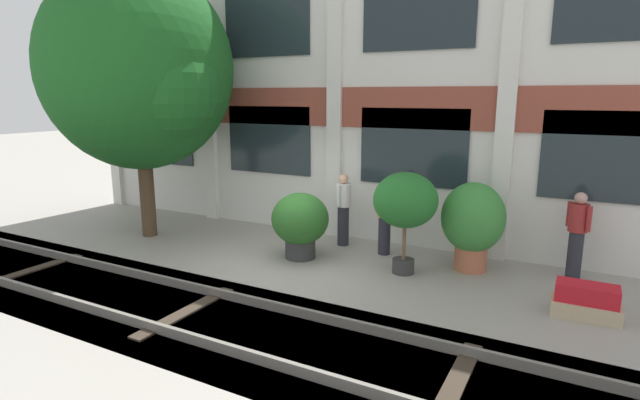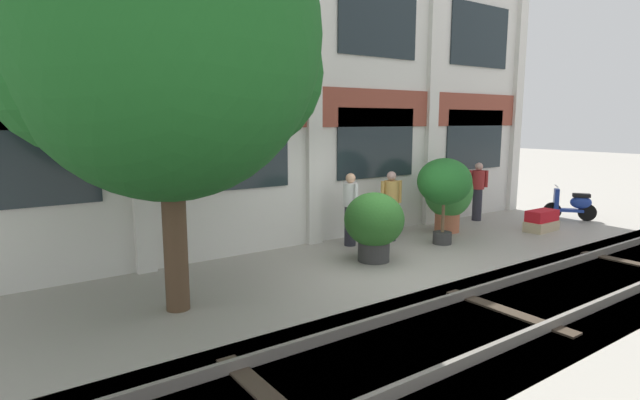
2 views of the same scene
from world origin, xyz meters
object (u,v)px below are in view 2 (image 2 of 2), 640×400
at_px(potted_plant_low_pan, 444,183).
at_px(resident_by_doorway, 391,204).
at_px(potted_plant_stone_basin, 448,193).
at_px(scooter_near_curb, 573,205).
at_px(resident_near_plants, 350,207).
at_px(potted_plant_square_trough, 542,221).
at_px(potted_plant_ribbed_drum, 374,222).
at_px(broadleaf_tree, 166,43).
at_px(resident_watching_tracks, 478,190).

bearing_deg(potted_plant_low_pan, resident_by_doorway, 129.25).
xyz_separation_m(potted_plant_stone_basin, scooter_near_curb, (4.04, -1.08, -0.55)).
bearing_deg(resident_near_plants, potted_plant_square_trough, -13.70).
bearing_deg(potted_plant_low_pan, potted_plant_square_trough, -9.98).
distance_m(potted_plant_ribbed_drum, scooter_near_curb, 7.37).
bearing_deg(potted_plant_low_pan, scooter_near_curb, -3.07).
distance_m(potted_plant_ribbed_drum, resident_by_doorway, 1.82).
xyz_separation_m(potted_plant_square_trough, resident_near_plants, (-4.96, 1.66, 0.63)).
distance_m(potted_plant_square_trough, scooter_near_curb, 2.04).
height_order(broadleaf_tree, potted_plant_low_pan, broadleaf_tree).
bearing_deg(potted_plant_ribbed_drum, potted_plant_low_pan, 3.83).
height_order(potted_plant_square_trough, resident_by_doorway, resident_by_doorway).
distance_m(potted_plant_low_pan, scooter_near_curb, 5.24).
height_order(potted_plant_square_trough, potted_plant_low_pan, potted_plant_low_pan).
bearing_deg(broadleaf_tree, potted_plant_square_trough, -0.78).
bearing_deg(scooter_near_curb, potted_plant_stone_basin, 37.70).
distance_m(potted_plant_ribbed_drum, resident_watching_tracks, 5.32).
distance_m(potted_plant_stone_basin, resident_near_plants, 2.94).
xyz_separation_m(potted_plant_square_trough, resident_by_doorway, (-3.89, 1.47, 0.63)).
bearing_deg(resident_by_doorway, scooter_near_curb, 96.69).
xyz_separation_m(broadleaf_tree, resident_watching_tracks, (9.25, 1.69, -2.98)).
distance_m(potted_plant_low_pan, resident_by_doorway, 1.30).
distance_m(scooter_near_curb, resident_near_plants, 7.12).
xyz_separation_m(resident_by_doorway, resident_near_plants, (-1.07, 0.18, 0.00)).
distance_m(potted_plant_ribbed_drum, potted_plant_square_trough, 5.40).
bearing_deg(potted_plant_stone_basin, potted_plant_square_trough, -33.69).
bearing_deg(potted_plant_stone_basin, resident_by_doorway, 176.35).
xyz_separation_m(potted_plant_ribbed_drum, scooter_near_curb, (7.36, -0.13, -0.35)).
bearing_deg(potted_plant_stone_basin, scooter_near_curb, -14.96).
relative_size(potted_plant_stone_basin, scooter_near_curb, 1.51).
bearing_deg(resident_near_plants, resident_by_doorway, -4.91).
height_order(potted_plant_ribbed_drum, resident_watching_tracks, resident_watching_tracks).
height_order(potted_plant_stone_basin, scooter_near_curb, potted_plant_stone_basin).
height_order(broadleaf_tree, resident_near_plants, broadleaf_tree).
height_order(potted_plant_ribbed_drum, scooter_near_curb, potted_plant_ribbed_drum).
xyz_separation_m(potted_plant_low_pan, resident_watching_tracks, (2.90, 1.27, -0.52)).
height_order(potted_plant_square_trough, potted_plant_stone_basin, potted_plant_stone_basin).
xyz_separation_m(scooter_near_curb, resident_by_doorway, (-5.90, 1.20, 0.44)).
xyz_separation_m(potted_plant_ribbed_drum, resident_watching_tracks, (5.12, 1.42, 0.09)).
relative_size(potted_plant_square_trough, scooter_near_curb, 0.88).
relative_size(scooter_near_curb, resident_watching_tracks, 0.70).
distance_m(potted_plant_square_trough, potted_plant_low_pan, 3.38).
height_order(resident_watching_tracks, resident_near_plants, resident_near_plants).
xyz_separation_m(potted_plant_stone_basin, resident_watching_tracks, (1.80, 0.47, -0.11)).
bearing_deg(scooter_near_curb, potted_plant_low_pan, 49.58).
relative_size(broadleaf_tree, potted_plant_stone_basin, 3.61).
bearing_deg(resident_watching_tracks, potted_plant_square_trough, 48.14).
bearing_deg(resident_watching_tracks, scooter_near_curb, 96.28).
bearing_deg(broadleaf_tree, potted_plant_low_pan, 3.80).
relative_size(resident_watching_tracks, resident_near_plants, 1.00).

